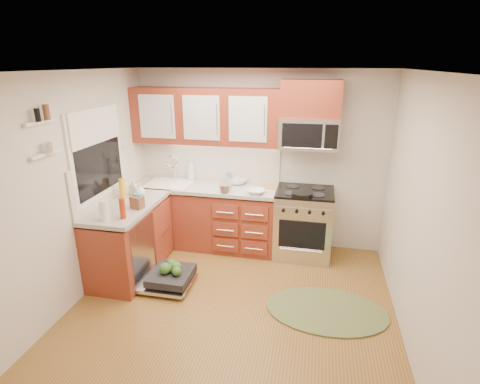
% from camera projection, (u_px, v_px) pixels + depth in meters
% --- Properties ---
extents(floor, '(3.50, 3.50, 0.00)m').
position_uv_depth(floor, '(232.00, 309.00, 4.11)').
color(floor, brown).
rests_on(floor, ground).
extents(ceiling, '(3.50, 3.50, 0.00)m').
position_uv_depth(ceiling, '(230.00, 71.00, 3.29)').
color(ceiling, white).
rests_on(ceiling, ground).
extents(wall_back, '(3.50, 0.04, 2.50)m').
position_uv_depth(wall_back, '(259.00, 160.00, 5.32)').
color(wall_back, beige).
rests_on(wall_back, ground).
extents(wall_front, '(3.50, 0.04, 2.50)m').
position_uv_depth(wall_front, '(159.00, 313.00, 2.09)').
color(wall_front, beige).
rests_on(wall_front, ground).
extents(wall_left, '(0.04, 3.50, 2.50)m').
position_uv_depth(wall_left, '(74.00, 191.00, 4.04)').
color(wall_left, beige).
rests_on(wall_left, ground).
extents(wall_right, '(0.04, 3.50, 2.50)m').
position_uv_depth(wall_right, '(420.00, 218.00, 3.36)').
color(wall_right, beige).
rests_on(wall_right, ground).
extents(base_cabinet_back, '(2.05, 0.60, 0.85)m').
position_uv_depth(base_cabinet_back, '(206.00, 218.00, 5.46)').
color(base_cabinet_back, maroon).
rests_on(base_cabinet_back, ground).
extents(base_cabinet_left, '(0.60, 1.25, 0.85)m').
position_uv_depth(base_cabinet_left, '(130.00, 241.00, 4.74)').
color(base_cabinet_left, maroon).
rests_on(base_cabinet_left, ground).
extents(countertop_back, '(2.07, 0.64, 0.05)m').
position_uv_depth(countertop_back, '(205.00, 187.00, 5.29)').
color(countertop_back, '#B2AFA2').
rests_on(countertop_back, base_cabinet_back).
extents(countertop_left, '(0.64, 1.27, 0.05)m').
position_uv_depth(countertop_left, '(127.00, 206.00, 4.58)').
color(countertop_left, '#B2AFA2').
rests_on(countertop_left, base_cabinet_left).
extents(backsplash_back, '(2.05, 0.02, 0.57)m').
position_uv_depth(backsplash_back, '(210.00, 161.00, 5.46)').
color(backsplash_back, beige).
rests_on(backsplash_back, ground).
extents(backsplash_left, '(0.02, 1.25, 0.57)m').
position_uv_depth(backsplash_left, '(102.00, 181.00, 4.54)').
color(backsplash_left, beige).
rests_on(backsplash_left, ground).
extents(upper_cabinets, '(2.05, 0.35, 0.75)m').
position_uv_depth(upper_cabinets, '(205.00, 116.00, 5.09)').
color(upper_cabinets, maroon).
rests_on(upper_cabinets, ground).
extents(cabinet_over_mw, '(0.76, 0.35, 0.47)m').
position_uv_depth(cabinet_over_mw, '(311.00, 99.00, 4.73)').
color(cabinet_over_mw, maroon).
rests_on(cabinet_over_mw, ground).
extents(range, '(0.76, 0.64, 0.95)m').
position_uv_depth(range, '(303.00, 223.00, 5.15)').
color(range, silver).
rests_on(range, ground).
extents(microwave, '(0.76, 0.38, 0.40)m').
position_uv_depth(microwave, '(309.00, 133.00, 4.85)').
color(microwave, silver).
rests_on(microwave, ground).
extents(sink, '(0.62, 0.50, 0.26)m').
position_uv_depth(sink, '(170.00, 192.00, 5.41)').
color(sink, white).
rests_on(sink, ground).
extents(dishwasher, '(0.70, 0.60, 0.20)m').
position_uv_depth(dishwasher, '(168.00, 278.00, 4.53)').
color(dishwasher, silver).
rests_on(dishwasher, ground).
extents(window, '(0.03, 1.05, 1.05)m').
position_uv_depth(window, '(97.00, 154.00, 4.40)').
color(window, white).
rests_on(window, ground).
extents(window_blind, '(0.02, 0.96, 0.40)m').
position_uv_depth(window_blind, '(96.00, 126.00, 4.29)').
color(window_blind, white).
rests_on(window_blind, ground).
extents(shelf_upper, '(0.04, 0.40, 0.03)m').
position_uv_depth(shelf_upper, '(40.00, 122.00, 3.45)').
color(shelf_upper, white).
rests_on(shelf_upper, ground).
extents(shelf_lower, '(0.04, 0.40, 0.03)m').
position_uv_depth(shelf_lower, '(46.00, 154.00, 3.55)').
color(shelf_lower, white).
rests_on(shelf_lower, ground).
extents(rug, '(1.47, 1.12, 0.02)m').
position_uv_depth(rug, '(326.00, 310.00, 4.08)').
color(rug, '#526137').
rests_on(rug, ground).
extents(skillet, '(0.28, 0.28, 0.05)m').
position_uv_depth(skillet, '(302.00, 194.00, 4.78)').
color(skillet, black).
rests_on(skillet, range).
extents(stock_pot, '(0.22, 0.22, 0.11)m').
position_uv_depth(stock_pot, '(226.00, 188.00, 4.99)').
color(stock_pot, silver).
rests_on(stock_pot, countertop_back).
extents(cutting_board, '(0.25, 0.17, 0.02)m').
position_uv_depth(cutting_board, '(269.00, 187.00, 5.20)').
color(cutting_board, '#A6844B').
rests_on(cutting_board, countertop_back).
extents(canister, '(0.10, 0.10, 0.16)m').
position_uv_depth(canister, '(229.00, 178.00, 5.33)').
color(canister, silver).
rests_on(canister, countertop_back).
extents(paper_towel_roll, '(0.12, 0.12, 0.23)m').
position_uv_depth(paper_towel_roll, '(104.00, 210.00, 4.09)').
color(paper_towel_roll, white).
rests_on(paper_towel_roll, countertop_left).
extents(mustard_bottle, '(0.10, 0.10, 0.25)m').
position_uv_depth(mustard_bottle, '(122.00, 188.00, 4.77)').
color(mustard_bottle, '#F4AD1B').
rests_on(mustard_bottle, countertop_left).
extents(red_bottle, '(0.08, 0.08, 0.24)m').
position_uv_depth(red_bottle, '(122.00, 208.00, 4.13)').
color(red_bottle, '#A1290D').
rests_on(red_bottle, countertop_left).
extents(wooden_box, '(0.17, 0.14, 0.15)m').
position_uv_depth(wooden_box, '(137.00, 202.00, 4.44)').
color(wooden_box, brown).
rests_on(wooden_box, countertop_left).
extents(blue_carton, '(0.11, 0.07, 0.16)m').
position_uv_depth(blue_carton, '(138.00, 201.00, 4.47)').
color(blue_carton, teal).
rests_on(blue_carton, countertop_left).
extents(bowl_a, '(0.24, 0.24, 0.06)m').
position_uv_depth(bowl_a, '(256.00, 192.00, 4.95)').
color(bowl_a, '#999999').
rests_on(bowl_a, countertop_back).
extents(bowl_b, '(0.29, 0.29, 0.08)m').
position_uv_depth(bowl_b, '(237.00, 182.00, 5.33)').
color(bowl_b, '#999999').
rests_on(bowl_b, countertop_back).
extents(cup, '(0.13, 0.13, 0.09)m').
position_uv_depth(cup, '(243.00, 180.00, 5.36)').
color(cup, '#999999').
rests_on(cup, countertop_back).
extents(soap_bottle_a, '(0.15, 0.15, 0.32)m').
position_uv_depth(soap_bottle_a, '(191.00, 169.00, 5.50)').
color(soap_bottle_a, '#999999').
rests_on(soap_bottle_a, countertop_back).
extents(soap_bottle_b, '(0.11, 0.11, 0.21)m').
position_uv_depth(soap_bottle_b, '(134.00, 187.00, 4.87)').
color(soap_bottle_b, '#999999').
rests_on(soap_bottle_b, countertop_left).
extents(soap_bottle_c, '(0.16, 0.16, 0.18)m').
position_uv_depth(soap_bottle_c, '(139.00, 190.00, 4.81)').
color(soap_bottle_c, '#999999').
rests_on(soap_bottle_c, countertop_left).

